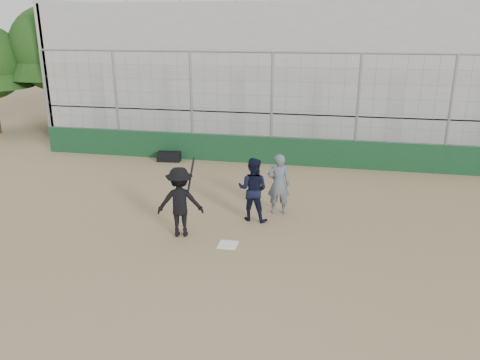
% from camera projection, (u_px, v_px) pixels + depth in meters
% --- Properties ---
extents(ground, '(90.00, 90.00, 0.00)m').
position_uv_depth(ground, '(228.00, 245.00, 10.90)').
color(ground, brown).
rests_on(ground, ground).
extents(home_plate, '(0.44, 0.44, 0.02)m').
position_uv_depth(home_plate, '(228.00, 245.00, 10.90)').
color(home_plate, white).
rests_on(home_plate, ground).
extents(backstop, '(18.10, 0.25, 4.04)m').
position_uv_depth(backstop, '(271.00, 138.00, 17.11)').
color(backstop, '#11361C').
rests_on(backstop, ground).
extents(bleachers, '(20.25, 6.70, 6.98)m').
position_uv_depth(bleachers, '(287.00, 71.00, 21.10)').
color(bleachers, '#9A9A9A').
rests_on(bleachers, ground).
extents(tree_left, '(4.48, 4.48, 7.00)m').
position_uv_depth(tree_left, '(52.00, 37.00, 21.87)').
color(tree_left, '#372514').
rests_on(tree_left, ground).
extents(batter_at_plate, '(1.23, 0.89, 1.88)m').
position_uv_depth(batter_at_plate, '(180.00, 202.00, 11.18)').
color(batter_at_plate, black).
rests_on(batter_at_plate, ground).
extents(catcher_crouched, '(0.93, 0.78, 1.15)m').
position_uv_depth(catcher_crouched, '(253.00, 200.00, 12.13)').
color(catcher_crouched, black).
rests_on(catcher_crouched, ground).
extents(umpire, '(0.66, 0.48, 1.50)m').
position_uv_depth(umpire, '(278.00, 187.00, 12.55)').
color(umpire, '#545D6B').
rests_on(umpire, ground).
extents(equipment_bag, '(0.89, 0.45, 0.41)m').
position_uv_depth(equipment_bag, '(169.00, 157.00, 17.61)').
color(equipment_bag, black).
rests_on(equipment_bag, ground).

